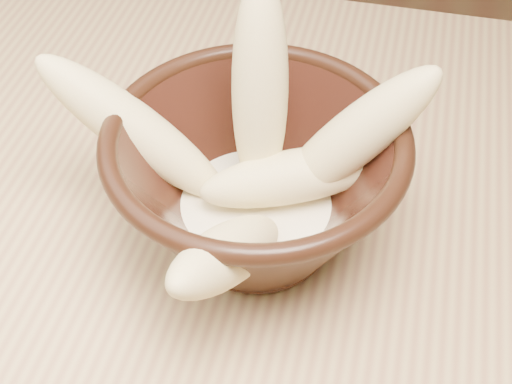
% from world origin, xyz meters
% --- Properties ---
extents(table, '(1.20, 0.80, 0.75)m').
position_xyz_m(table, '(0.00, 0.00, 0.67)').
color(table, tan).
rests_on(table, ground).
extents(bowl, '(0.23, 0.23, 0.13)m').
position_xyz_m(bowl, '(0.15, 0.00, 0.82)').
color(bowl, black).
rests_on(bowl, table).
extents(milk_puddle, '(0.13, 0.13, 0.02)m').
position_xyz_m(milk_puddle, '(0.15, 0.00, 0.79)').
color(milk_puddle, beige).
rests_on(milk_puddle, bowl).
extents(banana_upright, '(0.06, 0.09, 0.19)m').
position_xyz_m(banana_upright, '(0.14, 0.04, 0.89)').
color(banana_upright, '#E3CA86').
rests_on(banana_upright, bowl).
extents(banana_left, '(0.17, 0.05, 0.14)m').
position_xyz_m(banana_left, '(0.05, 0.01, 0.85)').
color(banana_left, '#E3CA86').
rests_on(banana_left, bowl).
extents(banana_right, '(0.15, 0.08, 0.15)m').
position_xyz_m(banana_right, '(0.22, 0.03, 0.86)').
color(banana_right, '#E3CA86').
rests_on(banana_right, bowl).
extents(banana_across, '(0.16, 0.10, 0.05)m').
position_xyz_m(banana_across, '(0.18, 0.01, 0.83)').
color(banana_across, '#E3CA86').
rests_on(banana_across, bowl).
extents(banana_front, '(0.08, 0.16, 0.12)m').
position_xyz_m(banana_front, '(0.15, -0.08, 0.84)').
color(banana_front, '#E3CA86').
rests_on(banana_front, bowl).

